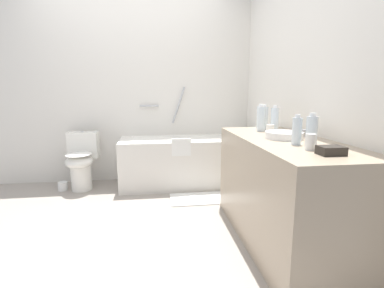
{
  "coord_description": "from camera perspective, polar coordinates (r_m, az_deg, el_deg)",
  "views": [
    {
      "loc": [
        0.27,
        -2.51,
        1.17
      ],
      "look_at": [
        0.63,
        0.08,
        0.7
      ],
      "focal_mm": 26.76,
      "sensor_mm": 36.0,
      "label": 1
    }
  ],
  "objects": [
    {
      "name": "water_bottle_4",
      "position": [
        2.0,
        22.74,
        2.39
      ],
      "size": [
        0.07,
        0.07,
        0.22
      ],
      "color": "silver",
      "rests_on": "vanity_counter"
    },
    {
      "name": "drinking_glass_0",
      "position": [
        2.49,
        15.3,
        2.81
      ],
      "size": [
        0.07,
        0.07,
        0.08
      ],
      "primitive_type": "cylinder",
      "color": "white",
      "rests_on": "vanity_counter"
    },
    {
      "name": "water_bottle_3",
      "position": [
        2.04,
        20.17,
        2.5
      ],
      "size": [
        0.06,
        0.06,
        0.21
      ],
      "color": "silver",
      "rests_on": "vanity_counter"
    },
    {
      "name": "toilet_paper_roll",
      "position": [
        3.83,
        -24.34,
        -7.66
      ],
      "size": [
        0.11,
        0.11,
        0.1
      ],
      "primitive_type": "cylinder",
      "color": "white",
      "rests_on": "ground_plane"
    },
    {
      "name": "wall_back_tiled",
      "position": [
        3.91,
        -11.95,
        10.28
      ],
      "size": [
        3.55,
        0.1,
        2.37
      ],
      "primitive_type": "cube",
      "color": "silver",
      "rests_on": "ground_plane"
    },
    {
      "name": "wall_right_mirror",
      "position": [
        2.85,
        20.94,
        9.9
      ],
      "size": [
        0.1,
        3.09,
        2.37
      ],
      "primitive_type": "cube",
      "color": "silver",
      "rests_on": "ground_plane"
    },
    {
      "name": "water_bottle_1",
      "position": [
        2.85,
        13.47,
        5.23
      ],
      "size": [
        0.07,
        0.07,
        0.24
      ],
      "color": "silver",
      "rests_on": "vanity_counter"
    },
    {
      "name": "toilet",
      "position": [
        3.73,
        -21.2,
        -3.09
      ],
      "size": [
        0.37,
        0.5,
        0.7
      ],
      "rotation": [
        0.0,
        0.0,
        -1.61
      ],
      "color": "white",
      "rests_on": "ground_plane"
    },
    {
      "name": "amenity_basket",
      "position": [
        1.8,
        25.97,
        -1.17
      ],
      "size": [
        0.14,
        0.1,
        0.05
      ],
      "primitive_type": "cube",
      "color": "#2D2823",
      "rests_on": "vanity_counter"
    },
    {
      "name": "vanity_counter",
      "position": [
        2.37,
        17.69,
        -8.98
      ],
      "size": [
        0.63,
        1.54,
        0.82
      ],
      "primitive_type": "cube",
      "color": "tan",
      "rests_on": "ground_plane"
    },
    {
      "name": "bath_mat",
      "position": [
        3.25,
        2.0,
        -10.79
      ],
      "size": [
        0.7,
        0.37,
        0.01
      ],
      "primitive_type": "cube",
      "color": "white",
      "rests_on": "ground_plane"
    },
    {
      "name": "sink_basin",
      "position": [
        2.29,
        17.84,
        1.69
      ],
      "size": [
        0.28,
        0.28,
        0.05
      ],
      "primitive_type": "cylinder",
      "color": "white",
      "rests_on": "vanity_counter"
    },
    {
      "name": "bathtub",
      "position": [
        3.66,
        -1.24,
        -3.18
      ],
      "size": [
        1.63,
        0.65,
        1.24
      ],
      "color": "silver",
      "rests_on": "ground_plane"
    },
    {
      "name": "water_bottle_5",
      "position": [
        2.56,
        16.14,
        4.58
      ],
      "size": [
        0.07,
        0.07,
        0.24
      ],
      "color": "silver",
      "rests_on": "vanity_counter"
    },
    {
      "name": "sink_faucet",
      "position": [
        2.37,
        21.53,
        1.85
      ],
      "size": [
        0.13,
        0.15,
        0.07
      ],
      "color": "#A3A3A8",
      "rests_on": "vanity_counter"
    },
    {
      "name": "ground_plane",
      "position": [
        2.78,
        -13.09,
        -14.93
      ],
      "size": [
        4.15,
        4.15,
        0.0
      ],
      "primitive_type": "plane",
      "color": "#9E9389"
    },
    {
      "name": "water_bottle_0",
      "position": [
        2.67,
        13.6,
        4.92
      ],
      "size": [
        0.07,
        0.07,
        0.24
      ],
      "color": "silver",
      "rests_on": "vanity_counter"
    },
    {
      "name": "drinking_glass_1",
      "position": [
        1.89,
        22.53,
        0.38
      ],
      "size": [
        0.06,
        0.06,
        0.1
      ],
      "primitive_type": "cylinder",
      "color": "white",
      "rests_on": "vanity_counter"
    },
    {
      "name": "water_bottle_2",
      "position": [
        2.77,
        14.19,
        5.04
      ],
      "size": [
        0.07,
        0.07,
        0.24
      ],
      "color": "silver",
      "rests_on": "vanity_counter"
    }
  ]
}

